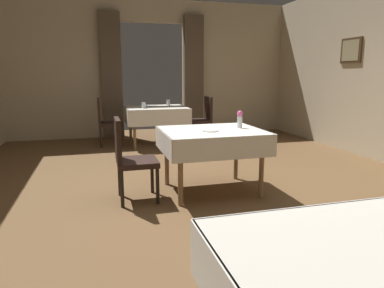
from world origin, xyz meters
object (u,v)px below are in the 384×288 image
dining_table_far (156,112)px  plate_mid_b (210,131)px  chair_far_right (203,117)px  plate_far_a (154,106)px  chair_mid_left (130,156)px  glass_far_c (144,105)px  flower_vase_mid (240,119)px  glass_far_b (168,102)px  dining_table_mid (212,138)px  chair_far_left (106,120)px

dining_table_far → plate_mid_b: bearing=-87.9°
chair_far_right → plate_far_a: 1.04m
chair_mid_left → glass_far_c: (0.55, 2.90, 0.29)m
flower_vase_mid → glass_far_b: bearing=93.8°
plate_far_a → chair_far_right: bearing=-2.9°
dining_table_mid → glass_far_b: glass_far_b is taller
dining_table_mid → plate_far_a: (-0.18, 3.08, 0.10)m
dining_table_far → chair_far_left: chair_far_left is taller
glass_far_c → chair_far_right: bearing=9.1°
chair_far_left → plate_mid_b: bearing=-71.0°
chair_far_left → dining_table_mid: bearing=-69.8°
chair_mid_left → chair_far_right: 3.59m
chair_mid_left → dining_table_far: bearing=75.1°
chair_far_right → chair_mid_left: bearing=-120.1°
dining_table_mid → chair_far_left: chair_far_left is taller
glass_far_c → chair_far_left: bearing=159.4°
plate_far_a → glass_far_b: 0.42m
chair_far_left → glass_far_b: (1.30, 0.23, 0.29)m
glass_far_b → chair_mid_left: bearing=-108.4°
chair_mid_left → chair_far_left: 3.17m
dining_table_mid → flower_vase_mid: bearing=8.2°
flower_vase_mid → glass_far_b: 3.29m
chair_far_left → flower_vase_mid: bearing=-63.5°
flower_vase_mid → glass_far_c: bearing=106.1°
chair_mid_left → chair_far_left: same height
dining_table_far → dining_table_mid: bearing=-87.0°
dining_table_mid → dining_table_far: same height
glass_far_c → plate_far_a: bearing=45.8°
chair_mid_left → chair_far_left: size_ratio=1.00×
flower_vase_mid → plate_far_a: bearing=100.5°
plate_far_a → dining_table_far: bearing=-72.7°
glass_far_b → plate_mid_b: bearing=-93.4°
chair_mid_left → glass_far_b: (1.13, 3.40, 0.29)m
flower_vase_mid → dining_table_far: bearing=100.3°
dining_table_mid → glass_far_b: bearing=87.3°
dining_table_mid → plate_mid_b: plate_mid_b is taller
chair_mid_left → plate_mid_b: (0.93, -0.01, 0.24)m
chair_mid_left → chair_far_left: bearing=93.0°
dining_table_far → chair_far_right: (0.98, 0.03, -0.13)m
dining_table_far → glass_far_c: bearing=-147.3°
chair_mid_left → plate_mid_b: chair_mid_left is taller
chair_far_left → flower_vase_mid: flower_vase_mid is taller
dining_table_mid → chair_far_left: (-1.14, 3.10, -0.14)m
chair_mid_left → chair_far_right: (1.80, 3.10, 0.00)m
plate_mid_b → plate_far_a: 3.16m
dining_table_far → flower_vase_mid: (0.53, -2.95, 0.22)m
glass_far_c → flower_vase_mid: bearing=-73.9°
dining_table_mid → glass_far_c: (-0.43, 2.83, 0.15)m
chair_mid_left → glass_far_b: bearing=71.6°
glass_far_b → dining_table_far: bearing=-133.6°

